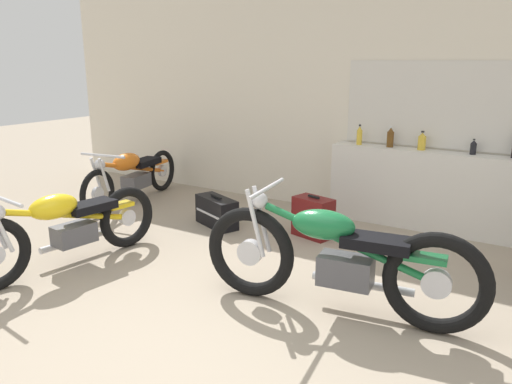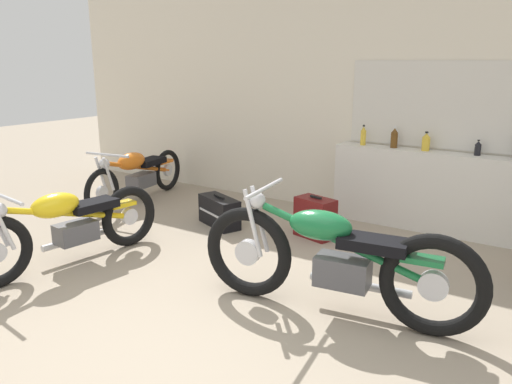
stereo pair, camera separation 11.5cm
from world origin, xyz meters
TOP-DOWN VIEW (x-y plane):
  - ground_plane at (0.00, 0.00)m, footprint 24.00×24.00m
  - wall_back at (0.03, 3.60)m, footprint 10.00×0.07m
  - sill_counter at (0.64, 3.42)m, footprint 2.08×0.28m
  - bottle_leftmost at (-0.11, 3.42)m, footprint 0.06×0.06m
  - bottle_left_center at (0.25, 3.44)m, footprint 0.08×0.08m
  - bottle_center at (0.60, 3.44)m, footprint 0.09×0.09m
  - bottle_right_center at (1.13, 3.45)m, footprint 0.06×0.06m
  - motorcycle_green at (0.63, 1.08)m, footprint 2.14×0.65m
  - motorcycle_yellow at (-1.80, 0.58)m, footprint 0.64×1.94m
  - motorcycle_orange at (-2.86, 2.43)m, footprint 0.67×1.98m
  - hard_case_darkred at (-0.25, 2.51)m, footprint 0.47×0.33m
  - hard_case_black at (-1.34, 2.24)m, footprint 0.63×0.44m

SIDE VIEW (x-z plane):
  - ground_plane at x=0.00m, z-range 0.00..0.00m
  - hard_case_black at x=-1.34m, z-range -0.01..0.35m
  - hard_case_darkred at x=-0.25m, z-range -0.01..0.44m
  - motorcycle_yellow at x=-1.80m, z-range 0.00..0.77m
  - motorcycle_orange at x=-2.86m, z-range 0.01..0.76m
  - motorcycle_green at x=0.63m, z-range -0.03..0.90m
  - sill_counter at x=0.64m, z-range 0.00..0.89m
  - bottle_right_center at x=1.13m, z-range 0.88..1.05m
  - bottle_center at x=0.60m, z-range 0.88..1.09m
  - bottle_leftmost at x=-0.11m, z-range 0.88..1.11m
  - bottle_left_center at x=0.25m, z-range 0.88..1.12m
  - wall_back at x=0.03m, z-range 0.00..2.80m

